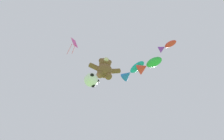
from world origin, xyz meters
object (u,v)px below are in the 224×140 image
at_px(soccer_ball_kite, 91,80).
at_px(fish_kite_crimson, 166,46).
at_px(diamond_kite, 74,44).
at_px(fish_kite_emerald, 148,65).
at_px(teddy_bear_kite, 105,68).
at_px(fish_kite_teal, 132,71).

distance_m(soccer_ball_kite, fish_kite_crimson, 6.44).
bearing_deg(diamond_kite, soccer_ball_kite, -7.74).
distance_m(soccer_ball_kite, fish_kite_emerald, 5.39).
relative_size(teddy_bear_kite, diamond_kite, 0.80).
relative_size(soccer_ball_kite, fish_kite_teal, 0.42).
bearing_deg(soccer_ball_kite, diamond_kite, 172.26).
height_order(soccer_ball_kite, fish_kite_emerald, fish_kite_emerald).
distance_m(teddy_bear_kite, fish_kite_emerald, 3.80).
height_order(fish_kite_teal, fish_kite_emerald, fish_kite_teal).
relative_size(fish_kite_crimson, diamond_kite, 0.44).
height_order(fish_kite_emerald, diamond_kite, diamond_kite).
bearing_deg(fish_kite_emerald, soccer_ball_kite, 175.86).
height_order(teddy_bear_kite, fish_kite_crimson, fish_kite_crimson).
xyz_separation_m(fish_kite_teal, fish_kite_crimson, (1.69, -3.24, -0.73)).
relative_size(teddy_bear_kite, fish_kite_crimson, 1.82).
relative_size(fish_kite_emerald, fish_kite_crimson, 1.52).
bearing_deg(teddy_bear_kite, fish_kite_crimson, -27.60).
distance_m(teddy_bear_kite, soccer_ball_kite, 1.98).
bearing_deg(fish_kite_emerald, diamond_kite, 174.70).
bearing_deg(diamond_kite, fish_kite_crimson, -19.24).
height_order(fish_kite_teal, fish_kite_crimson, fish_kite_teal).
bearing_deg(fish_kite_crimson, fish_kite_emerald, 111.84).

